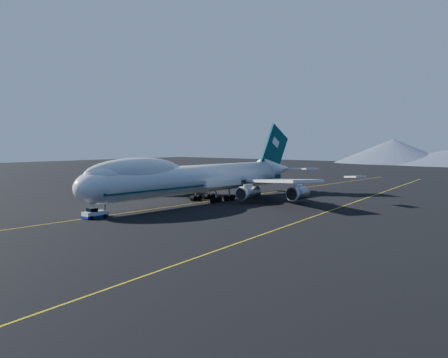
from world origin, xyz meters
The scene contains 5 objects.
ground centered at (0.00, 0.00, 0.00)m, with size 500.00×500.00×0.00m, color black.
taxiway_line_main centered at (0.00, 0.00, 0.01)m, with size 0.25×220.00×0.01m, color gold.
taxiway_line_side centered at (30.00, 10.00, 0.01)m, with size 0.25×200.00×0.01m, color gold.
boeing_747 centered at (0.00, 0.03, 5.81)m, with size 59.62×72.43×19.37m.
pushback_tug centered at (0.94, -29.50, 0.62)m, with size 2.76×4.63×1.98m.
Camera 1 is at (78.19, -85.73, 14.32)m, focal length 40.00 mm.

